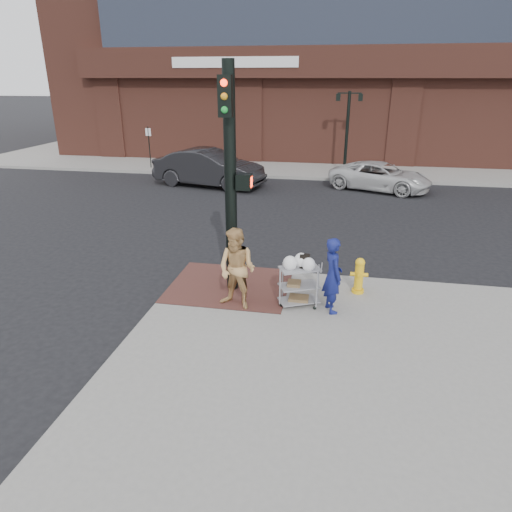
% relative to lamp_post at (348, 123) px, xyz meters
% --- Properties ---
extents(ground, '(220.00, 220.00, 0.00)m').
position_rel_lamp_post_xyz_m(ground, '(-2.00, -16.00, -2.62)').
color(ground, black).
rests_on(ground, ground).
extents(sidewalk_far, '(65.00, 36.00, 0.15)m').
position_rel_lamp_post_xyz_m(sidewalk_far, '(10.50, 16.00, -2.54)').
color(sidewalk_far, gray).
rests_on(sidewalk_far, ground).
extents(brick_curb_ramp, '(2.80, 2.40, 0.01)m').
position_rel_lamp_post_xyz_m(brick_curb_ramp, '(-2.60, -15.10, -2.46)').
color(brick_curb_ramp, '#552B28').
rests_on(brick_curb_ramp, sidewalk_near).
extents(lamp_post, '(1.32, 0.22, 4.00)m').
position_rel_lamp_post_xyz_m(lamp_post, '(0.00, 0.00, 0.00)').
color(lamp_post, black).
rests_on(lamp_post, sidewalk_far).
extents(parking_sign, '(0.05, 0.05, 2.20)m').
position_rel_lamp_post_xyz_m(parking_sign, '(-10.50, -1.00, -1.37)').
color(parking_sign, black).
rests_on(parking_sign, sidewalk_far).
extents(traffic_signal_pole, '(0.61, 0.51, 5.00)m').
position_rel_lamp_post_xyz_m(traffic_signal_pole, '(-2.48, -15.23, 0.21)').
color(traffic_signal_pole, black).
rests_on(traffic_signal_pole, sidewalk_near).
extents(woman_blue, '(0.59, 0.70, 1.64)m').
position_rel_lamp_post_xyz_m(woman_blue, '(-0.18, -15.91, -1.65)').
color(woman_blue, navy).
rests_on(woman_blue, sidewalk_near).
extents(pedestrian_tan, '(1.02, 0.90, 1.77)m').
position_rel_lamp_post_xyz_m(pedestrian_tan, '(-2.17, -16.11, -1.58)').
color(pedestrian_tan, tan).
rests_on(pedestrian_tan, sidewalk_near).
extents(sedan_dark, '(5.44, 2.90, 1.70)m').
position_rel_lamp_post_xyz_m(sedan_dark, '(-6.24, -4.20, -1.77)').
color(sedan_dark, black).
rests_on(sedan_dark, ground).
extents(minivan_white, '(4.91, 3.53, 1.24)m').
position_rel_lamp_post_xyz_m(minivan_white, '(1.60, -3.57, -2.00)').
color(minivan_white, silver).
rests_on(minivan_white, ground).
extents(utility_cart, '(0.96, 0.78, 1.17)m').
position_rel_lamp_post_xyz_m(utility_cart, '(-0.88, -15.76, -1.94)').
color(utility_cart, gray).
rests_on(utility_cart, sidewalk_near).
extents(fire_hydrant, '(0.40, 0.28, 0.85)m').
position_rel_lamp_post_xyz_m(fire_hydrant, '(0.41, -14.91, -2.03)').
color(fire_hydrant, yellow).
rests_on(fire_hydrant, sidewalk_near).
extents(newsbox_red, '(0.56, 0.52, 1.14)m').
position_rel_lamp_post_xyz_m(newsbox_red, '(-7.52, -0.77, -1.90)').
color(newsbox_red, '#AF2914').
rests_on(newsbox_red, sidewalk_far).
extents(newsbox_yellow, '(0.45, 0.42, 0.96)m').
position_rel_lamp_post_xyz_m(newsbox_yellow, '(-8.41, -1.07, -1.99)').
color(newsbox_yellow, yellow).
rests_on(newsbox_yellow, sidewalk_far).
extents(newsbox_blue, '(0.55, 0.52, 1.05)m').
position_rel_lamp_post_xyz_m(newsbox_blue, '(-7.17, -0.39, -1.95)').
color(newsbox_blue, '#161C93').
rests_on(newsbox_blue, sidewalk_far).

